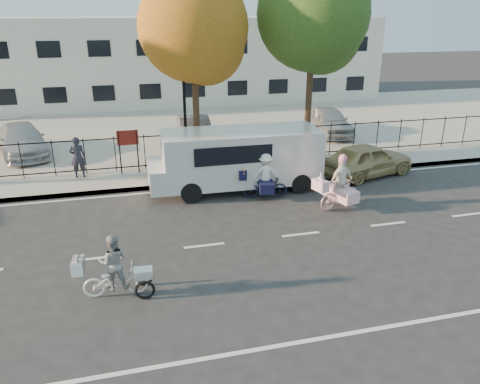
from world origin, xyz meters
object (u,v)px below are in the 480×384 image
object	(u,v)px
lamppost	(184,99)
zebra_trike	(115,273)
pedestrian	(78,157)
lot_car_c	(195,132)
gold_sedan	(367,160)
lot_car_d	(329,121)
lot_car_a	(22,140)
unicorn_bike	(340,189)
bull_bike	(265,180)
white_van	(238,157)

from	to	relation	value
lamppost	zebra_trike	xyz separation A→B (m)	(-2.99, -8.77, -2.50)
pedestrian	lot_car_c	distance (m)	6.36
zebra_trike	lot_car_c	distance (m)	12.95
gold_sedan	lot_car_d	xyz separation A→B (m)	(1.14, 6.34, 0.19)
zebra_trike	gold_sedan	bearing A→B (deg)	-53.23
gold_sedan	lot_car_c	distance (m)	8.54
gold_sedan	lot_car_a	world-z (taller)	lot_car_a
unicorn_bike	lot_car_c	bearing A→B (deg)	6.03
lamppost	bull_bike	xyz separation A→B (m)	(2.32, -3.60, -2.45)
white_van	lot_car_c	size ratio (longest dim) A/B	1.52
gold_sedan	lamppost	bearing A→B (deg)	56.70
lamppost	unicorn_bike	bearing A→B (deg)	-48.98
pedestrian	zebra_trike	bearing A→B (deg)	99.92
lot_car_a	lot_car_c	xyz separation A→B (m)	(7.99, -0.44, 0.02)
zebra_trike	lot_car_c	xyz separation A→B (m)	(3.91, 12.34, 0.24)
white_van	lot_car_a	bearing A→B (deg)	144.59
unicorn_bike	lot_car_c	xyz separation A→B (m)	(-3.59, 8.76, 0.13)
unicorn_bike	white_van	distance (m)	4.02
zebra_trike	lot_car_d	bearing A→B (deg)	-37.14
white_van	lot_car_d	world-z (taller)	white_van
lot_car_d	lamppost	bearing A→B (deg)	-148.73
white_van	lot_car_d	distance (m)	9.32
zebra_trike	gold_sedan	size ratio (longest dim) A/B	0.45
bull_bike	zebra_trike	bearing A→B (deg)	144.48
bull_bike	lot_car_c	world-z (taller)	bull_bike
lamppost	lot_car_d	xyz separation A→B (m)	(8.27, 4.04, -2.23)
unicorn_bike	lot_car_a	bearing A→B (deg)	35.29
zebra_trike	lamppost	bearing A→B (deg)	-14.65
white_van	lot_car_a	xyz separation A→B (m)	(-8.68, 6.48, -0.43)
lamppost	lot_car_a	xyz separation A→B (m)	(-7.07, 4.01, -2.28)
lamppost	lot_car_c	distance (m)	4.33
white_van	lot_car_c	distance (m)	6.09
zebra_trike	pedestrian	bearing A→B (deg)	12.91
white_van	gold_sedan	world-z (taller)	white_van
bull_bike	lot_car_d	size ratio (longest dim) A/B	0.43
gold_sedan	white_van	bearing A→B (deg)	76.33
lamppost	bull_bike	world-z (taller)	lamppost
unicorn_bike	zebra_trike	bearing A→B (deg)	99.28
lamppost	lot_car_a	size ratio (longest dim) A/B	0.92
bull_bike	gold_sedan	xyz separation A→B (m)	(4.81, 1.30, 0.03)
unicorn_bike	lot_car_a	world-z (taller)	unicorn_bike
bull_bike	white_van	distance (m)	1.46
lot_car_d	gold_sedan	bearing A→B (deg)	-94.98
lamppost	white_van	world-z (taller)	lamppost
gold_sedan	pedestrian	bearing A→B (deg)	63.24
lot_car_c	white_van	bearing A→B (deg)	-81.06
bull_bike	gold_sedan	bearing A→B (deg)	-64.70
bull_bike	lot_car_d	distance (m)	9.68
pedestrian	lot_car_d	distance (m)	13.24
lot_car_a	gold_sedan	bearing A→B (deg)	-40.18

